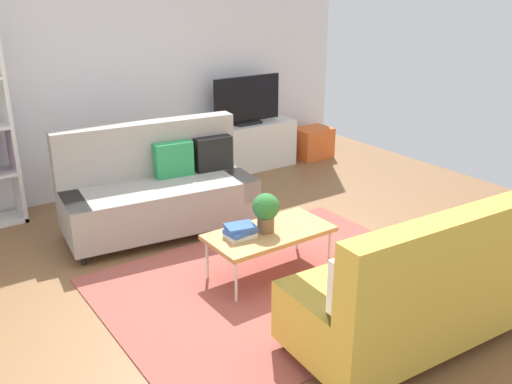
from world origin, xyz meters
TOP-DOWN VIEW (x-y plane):
  - ground_plane at (0.00, 0.00)m, footprint 7.68×7.68m
  - wall_far at (0.00, 2.80)m, footprint 6.40×0.12m
  - area_rug at (0.03, -0.30)m, footprint 2.90×2.20m
  - couch_beige at (-0.29, 1.31)m, footprint 1.99×1.06m
  - couch_green at (0.36, -1.52)m, footprint 1.95×0.95m
  - coffee_table at (0.08, -0.10)m, footprint 1.10×0.56m
  - tv_console at (1.56, 2.46)m, footprint 1.40×0.44m
  - tv at (1.56, 2.44)m, footprint 1.00×0.20m
  - storage_trunk at (2.66, 2.36)m, footprint 0.52×0.40m
  - potted_plant at (0.05, -0.09)m, footprint 0.23×0.23m
  - table_book_0 at (-0.20, -0.06)m, footprint 0.25×0.19m
  - table_book_1 at (-0.20, -0.06)m, footprint 0.26×0.21m
  - table_book_2 at (-0.20, -0.06)m, footprint 0.27×0.23m
  - vase_0 at (0.98, 2.51)m, footprint 0.11×0.11m
  - bottle_0 at (1.16, 2.42)m, footprint 0.05×0.05m
  - bottle_1 at (1.26, 2.42)m, footprint 0.05×0.05m

SIDE VIEW (x-z plane):
  - ground_plane at x=0.00m, z-range 0.00..0.00m
  - area_rug at x=0.03m, z-range 0.00..0.01m
  - storage_trunk at x=2.66m, z-range 0.00..0.44m
  - tv_console at x=1.56m, z-range 0.00..0.64m
  - coffee_table at x=0.08m, z-range 0.18..0.60m
  - table_book_0 at x=-0.20m, z-range 0.42..0.46m
  - couch_green at x=0.36m, z-range -0.11..0.99m
  - couch_beige at x=-0.29m, z-range -0.10..1.00m
  - table_book_1 at x=-0.20m, z-range 0.46..0.50m
  - table_book_2 at x=-0.20m, z-range 0.50..0.53m
  - potted_plant at x=0.05m, z-range 0.45..0.79m
  - bottle_1 at x=1.26m, z-range 0.64..0.83m
  - vase_0 at x=0.98m, z-range 0.64..0.83m
  - bottle_0 at x=1.16m, z-range 0.64..0.83m
  - tv at x=1.56m, z-range 0.63..1.27m
  - wall_far at x=0.00m, z-range 0.00..2.90m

